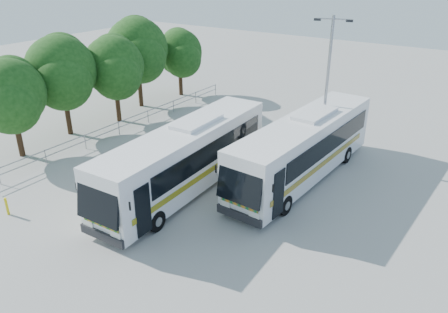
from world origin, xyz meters
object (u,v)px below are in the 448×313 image
Objects in this scene: tree_far_c at (115,66)px; coach_main at (186,157)px; tree_far_b at (62,71)px; tree_far_d at (138,49)px; tree_far_e at (180,52)px; tree_far_a at (11,94)px; coach_adjacent at (304,147)px; bollard at (7,206)px; lamppost at (327,84)px.

tree_far_c is 12.72m from coach_main.
tree_far_d is at bearing 92.23° from tree_far_b.
tree_far_b is 12.44m from coach_main.
tree_far_e is at bearing 88.17° from tree_far_b.
tree_far_a is 17.67m from coach_adjacent.
bollard is at bearing -54.27° from tree_far_b.
tree_far_d reaches higher than tree_far_b.
coach_main is 0.99× the size of coach_adjacent.
tree_far_e is at bearing 153.63° from coach_adjacent.
tree_far_c is at bearing 87.85° from tree_far_a.
tree_far_b reaches higher than tree_far_c.
coach_adjacent is 4.22m from lamppost.
tree_far_c is 15.95m from coach_adjacent.
tree_far_c is 0.51× the size of coach_main.
lamppost is (16.77, -1.64, -0.03)m from tree_far_d.
lamppost is (-0.16, 3.09, 2.87)m from coach_adjacent.
tree_far_b is at bearing 169.50° from coach_main.
bollard is (5.42, -12.68, -3.80)m from tree_far_c.
tree_far_c is 8.22m from tree_far_e.
tree_far_d is at bearing 107.83° from tree_far_c.
coach_adjacent is at bearing 43.48° from coach_main.
tree_far_b is 0.95× the size of tree_far_d.
tree_far_d is (-0.89, 11.80, 0.74)m from tree_far_a.
lamppost is at bearing -20.88° from tree_far_e.
tree_far_d is 18.19m from bollard.
tree_far_a is at bearing -170.12° from coach_main.
tree_far_e is at bearing 127.96° from coach_main.
tree_far_a is 1.05× the size of tree_far_e.
lamppost is at bearing -5.57° from tree_far_d.
tree_far_a reaches higher than bollard.
tree_far_a is 18.87m from lamppost.
tree_far_b is at bearing -102.91° from tree_far_c.
coach_main is (11.43, 2.39, -2.16)m from tree_far_a.
tree_far_e is 18.24m from coach_main.
tree_far_a is 0.85× the size of tree_far_d.
tree_far_a is 4.27m from tree_far_b.
tree_far_e is 18.79m from coach_adjacent.
tree_far_e reaches higher than coach_adjacent.
coach_main is 9.12m from bollard.
tree_far_b is 12.13m from tree_far_e.
tree_far_c is at bearing 179.49° from coach_adjacent.
lamppost reaches higher than tree_far_b.
tree_far_d is 16.85m from lamppost.
coach_adjacent is 13.88× the size of bollard.
lamppost is (4.46, 7.77, 2.87)m from coach_main.
tree_far_d is (-1.19, 3.70, 0.56)m from tree_far_c.
lamppost is at bearing 55.43° from bollard.
tree_far_b reaches higher than bollard.
tree_far_c is 3.93m from tree_far_d.
tree_far_b is 4.01m from tree_far_c.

